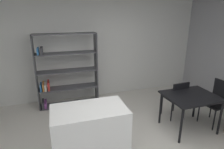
# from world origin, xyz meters

# --- Properties ---
(back_partition) EXTENTS (6.39, 0.06, 2.65)m
(back_partition) POSITION_xyz_m (0.00, 2.67, 1.33)
(back_partition) COLOR silver
(back_partition) RESTS_ON ground_plane
(kitchen_island) EXTENTS (1.14, 0.67, 0.93)m
(kitchen_island) POSITION_xyz_m (-0.51, 0.13, 0.47)
(kitchen_island) COLOR white
(kitchen_island) RESTS_ON ground_plane
(open_bookshelf) EXTENTS (1.49, 0.36, 1.84)m
(open_bookshelf) POSITION_xyz_m (-0.75, 2.27, 0.88)
(open_bookshelf) COLOR #4C4C51
(open_bookshelf) RESTS_ON ground_plane
(dining_table) EXTENTS (1.01, 0.83, 0.75)m
(dining_table) POSITION_xyz_m (1.58, 0.41, 0.66)
(dining_table) COLOR black
(dining_table) RESTS_ON ground_plane
(dining_chair_window_side) EXTENTS (0.51, 0.50, 0.95)m
(dining_chair_window_side) POSITION_xyz_m (2.31, 0.42, 0.56)
(dining_chair_window_side) COLOR black
(dining_chair_window_side) RESTS_ON ground_plane
(dining_chair_far) EXTENTS (0.43, 0.45, 0.88)m
(dining_chair_far) POSITION_xyz_m (1.59, 0.85, 0.53)
(dining_chair_far) COLOR black
(dining_chair_far) RESTS_ON ground_plane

